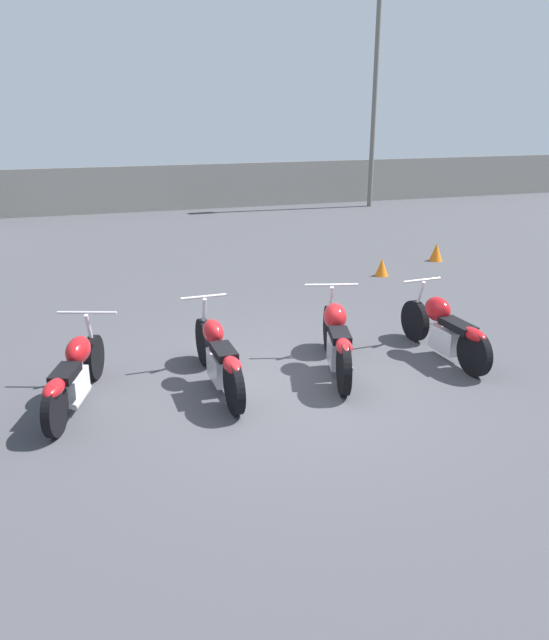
{
  "coord_description": "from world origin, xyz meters",
  "views": [
    {
      "loc": [
        -2.28,
        -6.84,
        3.41
      ],
      "look_at": [
        0.0,
        0.7,
        0.65
      ],
      "focal_mm": 35.0,
      "sensor_mm": 36.0,
      "label": 1
    }
  ],
  "objects_px": {
    "motorcycle_slot_1": "(219,357)",
    "traffic_cone_far": "(436,252)",
    "motorcycle_slot_3": "(445,329)",
    "traffic_cone_near": "(382,267)",
    "motorcycle_slot_2": "(337,339)",
    "light_pole_right": "(376,66)",
    "motorcycle_slot_0": "(74,374)"
  },
  "relations": [
    {
      "from": "motorcycle_slot_1",
      "to": "traffic_cone_near",
      "type": "bearing_deg",
      "value": 42.36
    },
    {
      "from": "motorcycle_slot_0",
      "to": "motorcycle_slot_2",
      "type": "height_order",
      "value": "motorcycle_slot_2"
    },
    {
      "from": "motorcycle_slot_1",
      "to": "traffic_cone_far",
      "type": "relative_size",
      "value": 5.38
    },
    {
      "from": "motorcycle_slot_3",
      "to": "traffic_cone_near",
      "type": "height_order",
      "value": "motorcycle_slot_3"
    },
    {
      "from": "traffic_cone_near",
      "to": "light_pole_right",
      "type": "bearing_deg",
      "value": 66.53
    },
    {
      "from": "traffic_cone_near",
      "to": "motorcycle_slot_3",
      "type": "bearing_deg",
      "value": -104.83
    },
    {
      "from": "motorcycle_slot_0",
      "to": "motorcycle_slot_2",
      "type": "bearing_deg",
      "value": 18.27
    },
    {
      "from": "motorcycle_slot_0",
      "to": "traffic_cone_far",
      "type": "distance_m",
      "value": 9.35
    },
    {
      "from": "light_pole_right",
      "to": "motorcycle_slot_1",
      "type": "relative_size",
      "value": 3.53
    },
    {
      "from": "motorcycle_slot_0",
      "to": "motorcycle_slot_2",
      "type": "xyz_separation_m",
      "value": [
        3.32,
        0.04,
        0.05
      ]
    },
    {
      "from": "motorcycle_slot_1",
      "to": "traffic_cone_near",
      "type": "distance_m",
      "value": 6.12
    },
    {
      "from": "motorcycle_slot_0",
      "to": "motorcycle_slot_1",
      "type": "xyz_separation_m",
      "value": [
        1.72,
        -0.01,
        0.01
      ]
    },
    {
      "from": "motorcycle_slot_2",
      "to": "traffic_cone_near",
      "type": "distance_m",
      "value": 5.07
    },
    {
      "from": "motorcycle_slot_0",
      "to": "traffic_cone_near",
      "type": "bearing_deg",
      "value": 52.88
    },
    {
      "from": "motorcycle_slot_2",
      "to": "motorcycle_slot_3",
      "type": "xyz_separation_m",
      "value": [
        1.63,
        0.01,
        -0.03
      ]
    },
    {
      "from": "light_pole_right",
      "to": "motorcycle_slot_3",
      "type": "height_order",
      "value": "light_pole_right"
    },
    {
      "from": "motorcycle_slot_1",
      "to": "traffic_cone_far",
      "type": "height_order",
      "value": "motorcycle_slot_1"
    },
    {
      "from": "motorcycle_slot_0",
      "to": "traffic_cone_far",
      "type": "bearing_deg",
      "value": 50.79
    },
    {
      "from": "motorcycle_slot_3",
      "to": "traffic_cone_near",
      "type": "bearing_deg",
      "value": 70.78
    },
    {
      "from": "motorcycle_slot_1",
      "to": "motorcycle_slot_3",
      "type": "height_order",
      "value": "motorcycle_slot_1"
    },
    {
      "from": "motorcycle_slot_0",
      "to": "motorcycle_slot_2",
      "type": "distance_m",
      "value": 3.32
    },
    {
      "from": "light_pole_right",
      "to": "motorcycle_slot_0",
      "type": "relative_size",
      "value": 3.85
    },
    {
      "from": "light_pole_right",
      "to": "motorcycle_slot_3",
      "type": "bearing_deg",
      "value": -110.69
    },
    {
      "from": "light_pole_right",
      "to": "motorcycle_slot_1",
      "type": "bearing_deg",
      "value": -122.16
    },
    {
      "from": "traffic_cone_near",
      "to": "traffic_cone_far",
      "type": "relative_size",
      "value": 0.89
    },
    {
      "from": "motorcycle_slot_1",
      "to": "traffic_cone_near",
      "type": "xyz_separation_m",
      "value": [
        4.35,
        4.3,
        -0.24
      ]
    },
    {
      "from": "traffic_cone_far",
      "to": "light_pole_right",
      "type": "bearing_deg",
      "value": 75.91
    },
    {
      "from": "motorcycle_slot_2",
      "to": "motorcycle_slot_0",
      "type": "bearing_deg",
      "value": -165.02
    },
    {
      "from": "motorcycle_slot_0",
      "to": "traffic_cone_far",
      "type": "relative_size",
      "value": 4.93
    },
    {
      "from": "motorcycle_slot_2",
      "to": "motorcycle_slot_1",
      "type": "bearing_deg",
      "value": -164.08
    },
    {
      "from": "traffic_cone_far",
      "to": "traffic_cone_near",
      "type": "bearing_deg",
      "value": -154.84
    },
    {
      "from": "motorcycle_slot_0",
      "to": "motorcycle_slot_1",
      "type": "distance_m",
      "value": 1.72
    }
  ]
}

